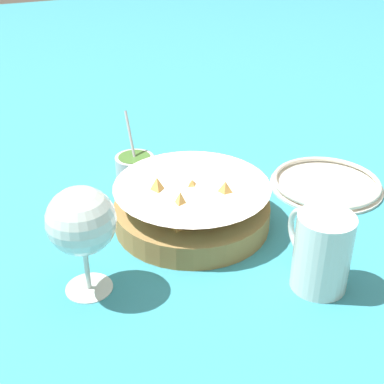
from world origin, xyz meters
TOP-DOWN VIEW (x-y plane):
  - ground_plane at (0.00, 0.00)m, footprint 4.00×4.00m
  - food_basket at (-0.03, 0.03)m, footprint 0.25×0.25m
  - sauce_cup at (0.16, 0.07)m, footprint 0.08×0.07m
  - wine_glass at (-0.12, 0.22)m, footprint 0.09×0.09m
  - beer_mug at (-0.24, -0.07)m, footprint 0.12×0.08m
  - side_plate at (-0.02, -0.24)m, footprint 0.20×0.20m

SIDE VIEW (x-z plane):
  - ground_plane at x=0.00m, z-range 0.00..0.00m
  - side_plate at x=-0.02m, z-range 0.00..0.01m
  - sauce_cup at x=0.16m, z-range -0.04..0.08m
  - food_basket at x=-0.03m, z-range -0.01..0.08m
  - beer_mug at x=-0.24m, z-range 0.00..0.11m
  - wine_glass at x=-0.12m, z-range 0.03..0.18m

